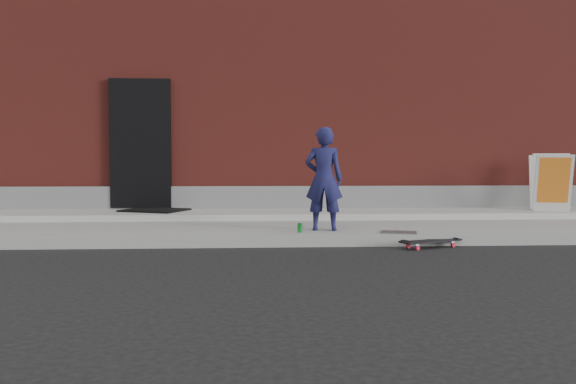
{
  "coord_description": "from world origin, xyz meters",
  "views": [
    {
      "loc": [
        -0.57,
        -7.0,
        1.07
      ],
      "look_at": [
        -0.14,
        0.8,
        0.66
      ],
      "focal_mm": 35.0,
      "sensor_mm": 36.0,
      "label": 1
    }
  ],
  "objects": [
    {
      "name": "skateboard",
      "position": [
        1.61,
        -0.12,
        0.08
      ],
      "size": [
        0.84,
        0.51,
        0.09
      ],
      "color": "red",
      "rests_on": "ground"
    },
    {
      "name": "building",
      "position": [
        -0.0,
        6.99,
        2.5
      ],
      "size": [
        20.0,
        8.1,
        5.0
      ],
      "color": "maroon",
      "rests_on": "ground"
    },
    {
      "name": "utility_plate",
      "position": [
        1.28,
        0.2,
        0.16
      ],
      "size": [
        0.52,
        0.4,
        0.01
      ],
      "primitive_type": "cube",
      "rotation": [
        0.0,
        0.0,
        -0.24
      ],
      "color": "#55555A",
      "rests_on": "sidewalk"
    },
    {
      "name": "pizza_sign",
      "position": [
        4.43,
        2.27,
        0.74
      ],
      "size": [
        0.75,
        0.82,
        0.97
      ],
      "color": "silver",
      "rests_on": "apron"
    },
    {
      "name": "soda_can",
      "position": [
        -0.01,
        0.31,
        0.21
      ],
      "size": [
        0.08,
        0.08,
        0.12
      ],
      "primitive_type": "cylinder",
      "rotation": [
        0.0,
        0.0,
        -0.16
      ],
      "color": "#1C8C30",
      "rests_on": "sidewalk"
    },
    {
      "name": "child",
      "position": [
        0.33,
        0.53,
        0.85
      ],
      "size": [
        0.56,
        0.42,
        1.4
      ],
      "primitive_type": "imported",
      "rotation": [
        0.0,
        0.0,
        2.97
      ],
      "color": "#171843",
      "rests_on": "sidewalk"
    },
    {
      "name": "doormat",
      "position": [
        -2.3,
        2.57,
        0.26
      ],
      "size": [
        1.2,
        1.1,
        0.03
      ],
      "primitive_type": "cube",
      "rotation": [
        0.0,
        0.0,
        -0.39
      ],
      "color": "black",
      "rests_on": "apron"
    },
    {
      "name": "sidewalk",
      "position": [
        0.0,
        1.5,
        0.07
      ],
      "size": [
        20.0,
        3.0,
        0.15
      ],
      "primitive_type": "cube",
      "color": "gray",
      "rests_on": "ground"
    },
    {
      "name": "ground",
      "position": [
        0.0,
        0.0,
        0.0
      ],
      "size": [
        80.0,
        80.0,
        0.0
      ],
      "primitive_type": "plane",
      "color": "black",
      "rests_on": "ground"
    },
    {
      "name": "apron",
      "position": [
        0.0,
        2.4,
        0.2
      ],
      "size": [
        20.0,
        1.2,
        0.1
      ],
      "primitive_type": "cube",
      "color": "gray",
      "rests_on": "sidewalk"
    }
  ]
}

